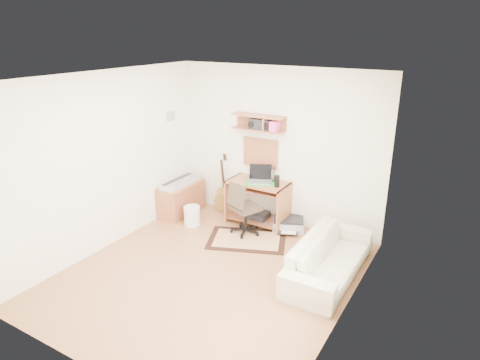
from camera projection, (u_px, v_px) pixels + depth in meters
The scene contains 22 objects.
floor at pixel (210, 274), 5.74m from camera, with size 3.60×4.00×0.01m, color #A86F46.
ceiling at pixel (205, 77), 4.85m from camera, with size 3.60×4.00×0.01m, color white.
back_wall at pixel (278, 147), 6.92m from camera, with size 3.60×0.01×2.60m, color white.
left_wall at pixel (106, 162), 6.16m from camera, with size 0.01×4.00×2.60m, color white.
right_wall at pixel (350, 214), 4.43m from camera, with size 0.01×4.00×2.60m, color white.
wall_shelf at pixel (258, 123), 6.82m from camera, with size 0.90×0.25×0.26m, color #AE653D.
cork_board at pixel (261, 153), 7.09m from camera, with size 0.64×0.03×0.49m, color tan.
wall_photo at pixel (171, 116), 7.22m from camera, with size 0.02×0.20×0.15m, color #4C8CBF.
desk at pixel (258, 203), 7.10m from camera, with size 1.00×0.55×0.75m, color #AE653D, non-canonical shape.
laptop at pixel (260, 175), 6.89m from camera, with size 0.36×0.36×0.28m, color silver, non-canonical shape.
speaker at pixel (277, 181), 6.73m from camera, with size 0.08×0.08×0.19m, color black.
desk_lamp at pixel (274, 174), 6.93m from camera, with size 0.09×0.09×0.28m, color black, non-canonical shape.
pencil_cup at pixel (277, 180), 6.90m from camera, with size 0.07×0.07×0.10m, color #373FA6.
boombox at pixel (260, 124), 6.80m from camera, with size 0.35×0.16×0.18m, color black.
rug at pixel (247, 240), 6.65m from camera, with size 1.19×0.80×0.02m, color beige.
task_chair at pixel (246, 208), 6.73m from camera, with size 0.46×0.46×0.89m, color #3C3023, non-canonical shape.
cabinet at pixel (182, 198), 7.55m from camera, with size 0.40×0.90×0.55m, color #AE653D.
music_keyboard at pixel (181, 182), 7.44m from camera, with size 0.27×0.86×0.08m, color #B2B5BA.
guitar at pixel (222, 183), 7.54m from camera, with size 0.28×0.18×1.06m, color olive, non-canonical shape.
waste_basket at pixel (192, 216), 7.12m from camera, with size 0.27×0.27×0.33m, color white.
printer at pixel (288, 225), 6.98m from camera, with size 0.50×0.39×0.19m, color #A5A8AA.
sofa at pixel (330, 251), 5.60m from camera, with size 1.81×0.53×0.71m, color beige.
Camera 1 is at (2.87, -4.07, 3.14)m, focal length 31.71 mm.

